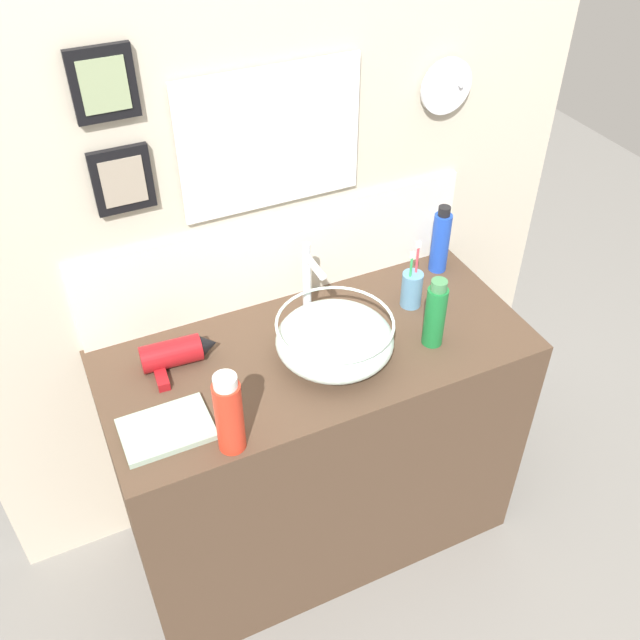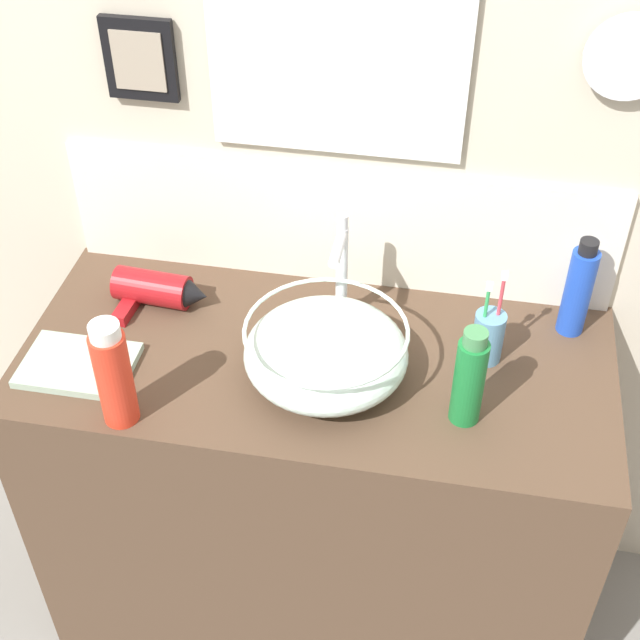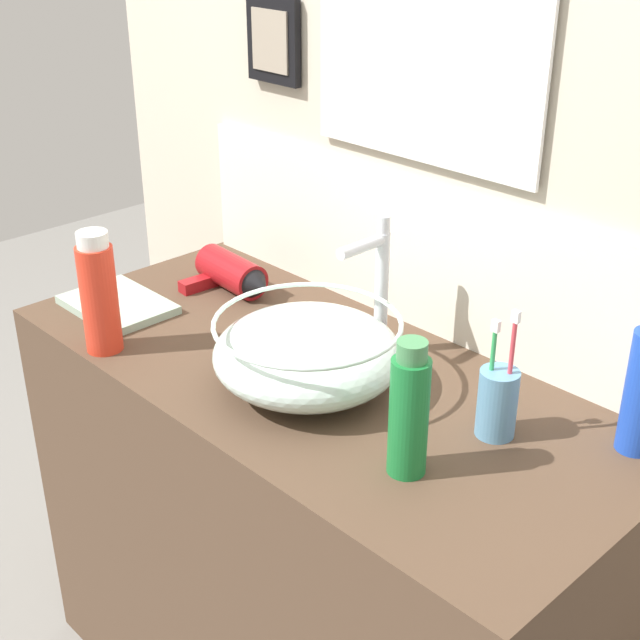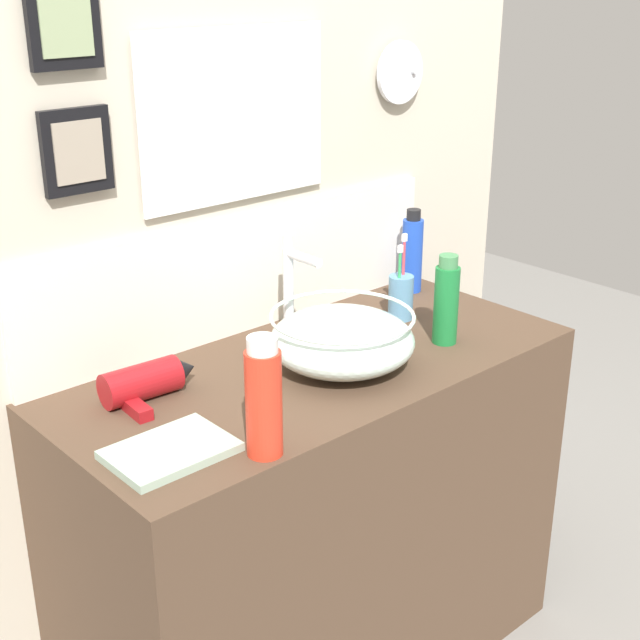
# 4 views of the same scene
# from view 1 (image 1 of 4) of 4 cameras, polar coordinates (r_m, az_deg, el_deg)

# --- Properties ---
(ground_plane) EXTENTS (6.00, 6.00, 0.00)m
(ground_plane) POSITION_cam_1_polar(r_m,az_deg,el_deg) (2.55, -0.18, -16.12)
(ground_plane) COLOR gray
(vanity_counter) EXTENTS (1.17, 0.53, 0.82)m
(vanity_counter) POSITION_cam_1_polar(r_m,az_deg,el_deg) (2.22, -0.21, -10.21)
(vanity_counter) COLOR #4C3828
(vanity_counter) RESTS_ON ground
(back_panel) EXTENTS (1.83, 0.10, 2.53)m
(back_panel) POSITION_cam_1_polar(r_m,az_deg,el_deg) (1.90, -4.12, 13.04)
(back_panel) COLOR beige
(back_panel) RESTS_ON ground
(glass_bowl_sink) EXTENTS (0.31, 0.31, 0.12)m
(glass_bowl_sink) POSITION_cam_1_polar(r_m,az_deg,el_deg) (1.86, 1.18, -1.53)
(glass_bowl_sink) COLOR silver
(glass_bowl_sink) RESTS_ON vanity_counter
(faucet) EXTENTS (0.02, 0.11, 0.26)m
(faucet) POSITION_cam_1_polar(r_m,az_deg,el_deg) (1.92, -0.92, 3.23)
(faucet) COLOR silver
(faucet) RESTS_ON vanity_counter
(hair_drier) EXTENTS (0.20, 0.14, 0.07)m
(hair_drier) POSITION_cam_1_polar(r_m,az_deg,el_deg) (1.90, -11.40, -2.63)
(hair_drier) COLOR maroon
(hair_drier) RESTS_ON vanity_counter
(toothbrush_cup) EXTENTS (0.06, 0.06, 0.21)m
(toothbrush_cup) POSITION_cam_1_polar(r_m,az_deg,el_deg) (2.05, 7.35, 2.51)
(toothbrush_cup) COLOR #598CB2
(toothbrush_cup) RESTS_ON vanity_counter
(lotion_bottle) EXTENTS (0.05, 0.05, 0.22)m
(lotion_bottle) POSITION_cam_1_polar(r_m,az_deg,el_deg) (2.18, 9.62, 6.26)
(lotion_bottle) COLOR blue
(lotion_bottle) RESTS_ON vanity_counter
(shampoo_bottle) EXTENTS (0.06, 0.06, 0.22)m
(shampoo_bottle) POSITION_cam_1_polar(r_m,az_deg,el_deg) (1.62, -7.29, -7.47)
(shampoo_bottle) COLOR red
(shampoo_bottle) RESTS_ON vanity_counter
(soap_dispenser) EXTENTS (0.06, 0.06, 0.21)m
(soap_dispenser) POSITION_cam_1_polar(r_m,az_deg,el_deg) (1.90, 9.20, 0.47)
(soap_dispenser) COLOR #197233
(soap_dispenser) RESTS_ON vanity_counter
(hand_towel) EXTENTS (0.21, 0.15, 0.02)m
(hand_towel) POSITION_cam_1_polar(r_m,az_deg,el_deg) (1.75, -12.19, -8.53)
(hand_towel) COLOR #99B29E
(hand_towel) RESTS_ON vanity_counter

